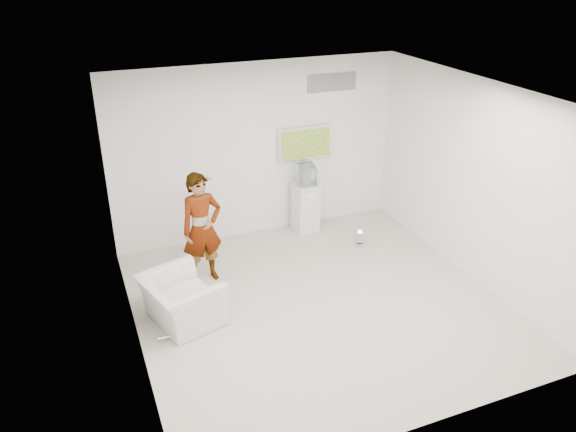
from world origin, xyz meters
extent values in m
cube|color=beige|center=(0.00, 0.00, 0.01)|extent=(5.00, 5.00, 0.01)
cube|color=#2E2E30|center=(0.00, 0.00, 3.00)|extent=(5.00, 5.00, 0.01)
cube|color=white|center=(0.00, 2.50, 1.50)|extent=(5.00, 0.01, 3.00)
cube|color=white|center=(0.00, -2.50, 1.50)|extent=(5.00, 0.01, 3.00)
cube|color=white|center=(-2.50, 0.00, 1.50)|extent=(0.01, 5.00, 3.00)
cube|color=white|center=(2.50, 0.00, 1.50)|extent=(0.01, 5.00, 3.00)
cube|color=silver|center=(0.85, 2.45, 1.55)|extent=(1.00, 0.08, 0.60)
cube|color=slate|center=(1.35, 2.49, 2.55)|extent=(0.90, 0.02, 0.30)
imported|color=silver|center=(-1.32, 1.26, 0.86)|extent=(0.69, 0.51, 1.73)
imported|color=silver|center=(-1.88, 0.32, 0.33)|extent=(1.14, 1.23, 0.66)
cube|color=silver|center=(0.77, 2.22, 0.45)|extent=(0.46, 0.46, 0.90)
cylinder|color=silver|center=(1.39, 1.32, 0.14)|extent=(0.23, 0.23, 0.28)
cube|color=silver|center=(0.77, 2.22, 1.06)|extent=(0.38, 0.38, 0.32)
cube|color=silver|center=(0.77, 2.22, 1.02)|extent=(0.10, 0.18, 0.24)
cube|color=silver|center=(-1.10, 1.45, 1.55)|extent=(0.10, 0.14, 0.04)
camera|label=1|loc=(-2.93, -6.06, 4.59)|focal=35.00mm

